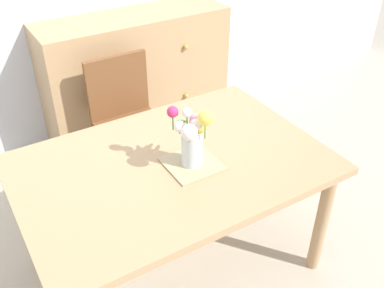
{
  "coord_description": "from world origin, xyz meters",
  "views": [
    {
      "loc": [
        -0.82,
        -1.53,
        2.02
      ],
      "look_at": [
        0.07,
        -0.07,
        0.84
      ],
      "focal_mm": 41.47,
      "sensor_mm": 36.0,
      "label": 1
    }
  ],
  "objects_px": {
    "dining_table": "(172,176)",
    "chair_far": "(127,115)",
    "flower_vase": "(193,135)",
    "dresser": "(137,79)"
  },
  "relations": [
    {
      "from": "dining_table",
      "to": "dresser",
      "type": "height_order",
      "value": "dresser"
    },
    {
      "from": "dining_table",
      "to": "chair_far",
      "type": "relative_size",
      "value": 1.66
    },
    {
      "from": "dining_table",
      "to": "flower_vase",
      "type": "relative_size",
      "value": 4.68
    },
    {
      "from": "dining_table",
      "to": "dresser",
      "type": "relative_size",
      "value": 1.06
    },
    {
      "from": "chair_far",
      "to": "dresser",
      "type": "distance_m",
      "value": 0.57
    },
    {
      "from": "chair_far",
      "to": "dresser",
      "type": "xyz_separation_m",
      "value": [
        0.3,
        0.48,
        -0.02
      ]
    },
    {
      "from": "chair_far",
      "to": "flower_vase",
      "type": "distance_m",
      "value": 1.01
    },
    {
      "from": "dining_table",
      "to": "dresser",
      "type": "xyz_separation_m",
      "value": [
        0.43,
        1.33,
        -0.14
      ]
    },
    {
      "from": "dining_table",
      "to": "flower_vase",
      "type": "xyz_separation_m",
      "value": [
        0.07,
        -0.08,
        0.27
      ]
    },
    {
      "from": "flower_vase",
      "to": "dresser",
      "type": "bearing_deg",
      "value": 75.7
    }
  ]
}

